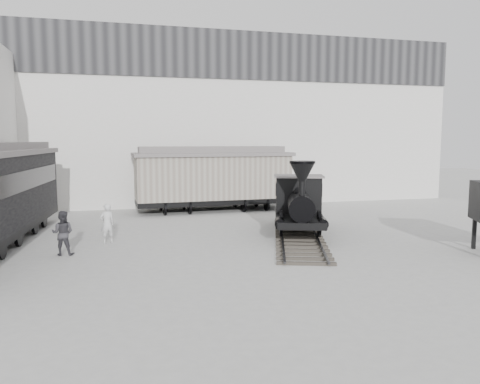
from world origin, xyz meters
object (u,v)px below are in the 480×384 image
object	(u,v)px
locomotive	(299,208)
visitor_a	(107,223)
visitor_b	(63,233)
boxcar	(213,177)

from	to	relation	value
locomotive	visitor_a	size ratio (longest dim) A/B	5.81
visitor_b	boxcar	bearing A→B (deg)	-117.55
locomotive	boxcar	bearing A→B (deg)	124.34
locomotive	boxcar	world-z (taller)	boxcar
boxcar	locomotive	bearing A→B (deg)	-76.22
locomotive	visitor_b	bearing A→B (deg)	-153.63
boxcar	visitor_a	bearing A→B (deg)	-129.96
visitor_a	visitor_b	xyz separation A→B (m)	(-1.52, -1.72, 0.00)
boxcar	visitor_b	xyz separation A→B (m)	(-7.44, -9.34, -1.19)
visitor_a	visitor_b	distance (m)	2.29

